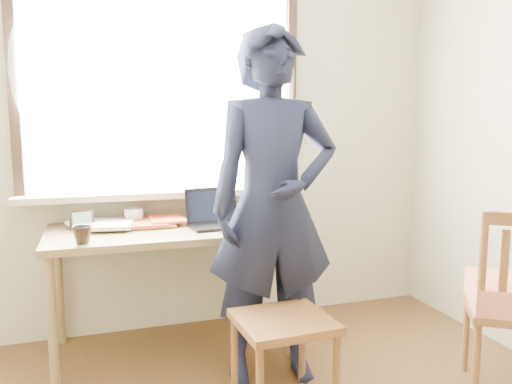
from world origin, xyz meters
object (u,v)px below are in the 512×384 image
object	(u,v)px
work_chair	(283,332)
person	(273,207)
laptop	(215,217)
desk	(171,240)
mug_white	(134,216)
mug_dark	(82,235)

from	to	relation	value
work_chair	person	xyz separation A→B (m)	(0.06, 0.31, 0.56)
laptop	work_chair	size ratio (longest dim) A/B	0.76
desk	person	size ratio (longest dim) A/B	0.75
laptop	mug_white	distance (m)	0.53
work_chair	desk	bearing A→B (deg)	117.16
mug_dark	person	world-z (taller)	person
laptop	mug_dark	world-z (taller)	laptop
laptop	mug_dark	bearing A→B (deg)	-163.24
mug_white	desk	bearing A→B (deg)	-47.79
mug_white	person	world-z (taller)	person
desk	person	bearing A→B (deg)	-46.73
laptop	mug_white	world-z (taller)	laptop
mug_white	laptop	bearing A→B (deg)	-28.31
laptop	mug_dark	distance (m)	0.80
work_chair	laptop	bearing A→B (deg)	100.77
desk	work_chair	bearing A→B (deg)	-62.84
work_chair	person	bearing A→B (deg)	79.24
person	desk	bearing A→B (deg)	138.55
work_chair	mug_dark	bearing A→B (deg)	149.11
desk	mug_dark	world-z (taller)	mug_dark
mug_dark	work_chair	xyz separation A→B (m)	(0.91, -0.54, -0.43)
laptop	mug_white	xyz separation A→B (m)	(-0.46, 0.25, -0.01)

